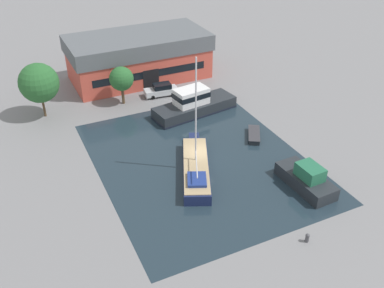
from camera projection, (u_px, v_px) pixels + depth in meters
The scene contains 11 objects.
ground_plane at pixel (200, 161), 46.59m from camera, with size 440.00×440.00×0.00m, color slate.
water_canal at pixel (200, 161), 46.59m from camera, with size 21.40×26.63×0.01m, color #1E2D38.
warehouse_building at pixel (139, 56), 64.07m from camera, with size 20.61×10.29×6.63m.
quay_tree_near_building at pixel (121, 79), 56.41m from camera, with size 3.23×3.23×5.23m.
quay_tree_by_water at pixel (39, 83), 52.77m from camera, with size 4.95×4.95×7.11m.
parked_car at pixel (161, 90), 59.90m from camera, with size 4.78×2.25×1.77m.
sailboat_moored at pixel (196, 167), 44.35m from camera, with size 6.63×11.46×12.44m.
motor_cruiser at pixel (194, 104), 55.28m from camera, with size 11.60×5.14×3.54m.
small_dinghy at pixel (254, 135), 50.58m from camera, with size 3.14×3.98×0.61m.
cabin_boat at pixel (306, 179), 42.16m from camera, with size 2.95×6.64×2.68m.
mooring_bollard at pixel (307, 238), 36.04m from camera, with size 0.36×0.36×0.87m.
Camera 1 is at (-17.26, -34.40, 26.34)m, focal length 40.00 mm.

